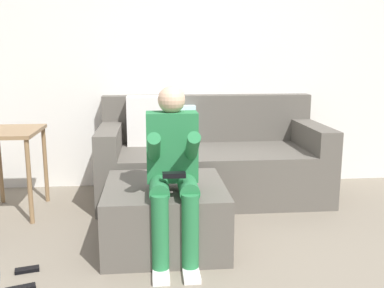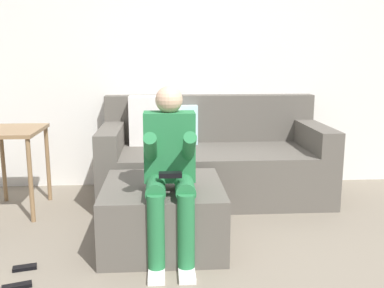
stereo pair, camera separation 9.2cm
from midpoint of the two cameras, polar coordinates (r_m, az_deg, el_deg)
name	(u,v)px [view 1 (the left image)]	position (r m, az deg, el deg)	size (l,w,h in m)	color
wall_back	(197,52)	(4.46, 0.00, 11.68)	(6.39, 0.10, 2.64)	silver
couch_sectional	(209,161)	(4.12, 1.60, -2.19)	(2.03, 0.95, 0.92)	#59544C
ottoman	(165,214)	(3.12, -4.34, -9.00)	(0.82, 0.83, 0.43)	#59544C
person_seated	(173,166)	(2.81, -3.41, -2.87)	(0.33, 0.57, 1.11)	#26723F
side_table	(11,144)	(3.92, -22.82, -0.05)	(0.45, 0.60, 0.70)	olive
remote_under_side_table	(27,270)	(3.01, -21.27, -14.83)	(0.14, 0.06, 0.02)	black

